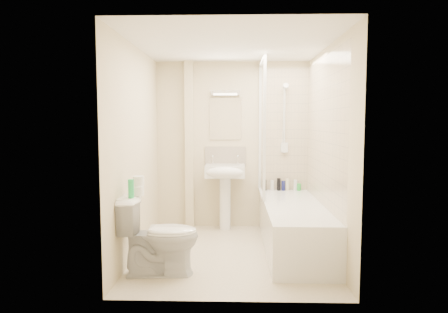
{
  "coord_description": "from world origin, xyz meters",
  "views": [
    {
      "loc": [
        0.04,
        -4.55,
        1.54
      ],
      "look_at": [
        -0.09,
        0.2,
        1.12
      ],
      "focal_mm": 32.0,
      "sensor_mm": 36.0,
      "label": 1
    }
  ],
  "objects": [
    {
      "name": "strip_light",
      "position": [
        -0.1,
        1.22,
        1.95
      ],
      "size": [
        0.42,
        0.07,
        0.07
      ],
      "primitive_type": "cube",
      "color": "silver",
      "rests_on": "wall_back"
    },
    {
      "name": "pedestal_sink",
      "position": [
        -0.1,
        1.01,
        0.75
      ],
      "size": [
        0.55,
        0.5,
        1.06
      ],
      "color": "white",
      "rests_on": "ground"
    },
    {
      "name": "wall_left",
      "position": [
        -1.1,
        0.0,
        1.2
      ],
      "size": [
        0.02,
        2.5,
        2.4
      ],
      "primitive_type": "cube",
      "color": "beige",
      "rests_on": "ground"
    },
    {
      "name": "tile_back",
      "position": [
        0.75,
        1.24,
        1.42
      ],
      "size": [
        0.7,
        0.01,
        1.75
      ],
      "primitive_type": "cube",
      "color": "beige",
      "rests_on": "wall_back"
    },
    {
      "name": "toilet",
      "position": [
        -0.72,
        -0.63,
        0.4
      ],
      "size": [
        0.53,
        0.83,
        0.79
      ],
      "primitive_type": "imported",
      "rotation": [
        0.0,
        0.0,
        1.63
      ],
      "color": "white",
      "rests_on": "ground"
    },
    {
      "name": "bottle_green",
      "position": [
        0.96,
        1.16,
        0.6
      ],
      "size": [
        0.06,
        0.06,
        0.1
      ],
      "primitive_type": "cylinder",
      "color": "green",
      "rests_on": "bathtub"
    },
    {
      "name": "bottle_white_b",
      "position": [
        0.91,
        1.16,
        0.63
      ],
      "size": [
        0.05,
        0.05,
        0.16
      ],
      "primitive_type": "cylinder",
      "color": "silver",
      "rests_on": "bathtub"
    },
    {
      "name": "bottle_white_a",
      "position": [
        0.58,
        1.16,
        0.62
      ],
      "size": [
        0.05,
        0.05,
        0.15
      ],
      "primitive_type": "cylinder",
      "color": "silver",
      "rests_on": "bathtub"
    },
    {
      "name": "mirror",
      "position": [
        -0.1,
        1.24,
        1.58
      ],
      "size": [
        0.46,
        0.01,
        0.6
      ],
      "primitive_type": "cube",
      "color": "white",
      "rests_on": "wall_back"
    },
    {
      "name": "ceiling",
      "position": [
        0.0,
        0.0,
        2.4
      ],
      "size": [
        2.2,
        2.5,
        0.02
      ],
      "primitive_type": "cube",
      "color": "white",
      "rests_on": "wall_back"
    },
    {
      "name": "bottle_black_b",
      "position": [
        0.67,
        1.16,
        0.64
      ],
      "size": [
        0.05,
        0.05,
        0.18
      ],
      "primitive_type": "cylinder",
      "color": "black",
      "rests_on": "bathtub"
    },
    {
      "name": "splashback",
      "position": [
        -0.1,
        1.24,
        1.03
      ],
      "size": [
        0.6,
        0.02,
        0.3
      ],
      "primitive_type": "cube",
      "color": "beige",
      "rests_on": "wall_back"
    },
    {
      "name": "bottle_cream",
      "position": [
        0.79,
        1.16,
        0.64
      ],
      "size": [
        0.05,
        0.05,
        0.17
      ],
      "primitive_type": "cylinder",
      "color": "beige",
      "rests_on": "bathtub"
    },
    {
      "name": "floor",
      "position": [
        0.0,
        0.0,
        0.0
      ],
      "size": [
        2.5,
        2.5,
        0.0
      ],
      "primitive_type": "plane",
      "color": "beige",
      "rests_on": "ground"
    },
    {
      "name": "green_bottle",
      "position": [
        -0.98,
        -0.72,
        0.89
      ],
      "size": [
        0.06,
        0.06,
        0.18
      ],
      "primitive_type": "cylinder",
      "color": "#28C15E",
      "rests_on": "toilet"
    },
    {
      "name": "shower_fixture",
      "position": [
        0.75,
        1.19,
        1.55
      ],
      "size": [
        0.1,
        0.16,
        0.99
      ],
      "color": "white",
      "rests_on": "wall_back"
    },
    {
      "name": "toilet_roll_upper",
      "position": [
        -0.94,
        -0.56,
        0.94
      ],
      "size": [
        0.11,
        0.11,
        0.1
      ],
      "primitive_type": "cylinder",
      "color": "white",
      "rests_on": "toilet_roll_lower"
    },
    {
      "name": "shower_screen",
      "position": [
        0.4,
        0.8,
        1.45
      ],
      "size": [
        0.04,
        0.92,
        1.8
      ],
      "color": "white",
      "rests_on": "bathtub"
    },
    {
      "name": "bottle_black_a",
      "position": [
        0.46,
        1.16,
        0.63
      ],
      "size": [
        0.06,
        0.06,
        0.16
      ],
      "primitive_type": "cylinder",
      "color": "black",
      "rests_on": "bathtub"
    },
    {
      "name": "wall_back",
      "position": [
        0.0,
        1.25,
        1.2
      ],
      "size": [
        2.2,
        0.02,
        2.4
      ],
      "primitive_type": "cube",
      "color": "beige",
      "rests_on": "ground"
    },
    {
      "name": "wall_right",
      "position": [
        1.1,
        0.0,
        1.2
      ],
      "size": [
        0.02,
        2.5,
        2.4
      ],
      "primitive_type": "cube",
      "color": "beige",
      "rests_on": "ground"
    },
    {
      "name": "pipe_boxing",
      "position": [
        -0.62,
        1.19,
        1.2
      ],
      "size": [
        0.12,
        0.12,
        2.4
      ],
      "primitive_type": "cube",
      "color": "beige",
      "rests_on": "ground"
    },
    {
      "name": "bottle_blue",
      "position": [
        0.74,
        1.16,
        0.62
      ],
      "size": [
        0.05,
        0.05,
        0.14
      ],
      "primitive_type": "cylinder",
      "color": "#131755",
      "rests_on": "bathtub"
    },
    {
      "name": "bathtub",
      "position": [
        0.75,
        0.2,
        0.29
      ],
      "size": [
        0.7,
        2.1,
        0.55
      ],
      "color": "white",
      "rests_on": "ground"
    },
    {
      "name": "tile_right",
      "position": [
        1.09,
        0.2,
        1.42
      ],
      "size": [
        0.01,
        2.1,
        1.75
      ],
      "primitive_type": "cube",
      "color": "beige",
      "rests_on": "wall_right"
    },
    {
      "name": "toilet_roll_lower",
      "position": [
        -0.95,
        -0.58,
        0.84
      ],
      "size": [
        0.12,
        0.12,
        0.09
      ],
      "primitive_type": "cylinder",
      "color": "white",
      "rests_on": "toilet"
    }
  ]
}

